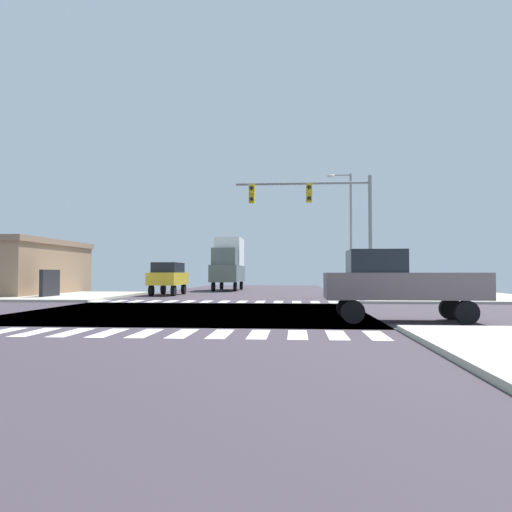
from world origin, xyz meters
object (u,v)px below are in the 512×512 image
at_px(street_lamp, 348,223).
at_px(pickup_leading_1, 398,282).
at_px(box_truck_queued_1, 228,262).
at_px(traffic_signal_mast, 318,208).
at_px(suv_nearside_1, 168,276).

distance_m(street_lamp, pickup_leading_1, 19.77).
distance_m(street_lamp, box_truck_queued_1, 14.10).
bearing_deg(traffic_signal_mast, box_truck_queued_1, 112.21).
bearing_deg(traffic_signal_mast, suv_nearside_1, 142.61).
height_order(street_lamp, box_truck_queued_1, street_lamp).
height_order(traffic_signal_mast, street_lamp, street_lamp).
bearing_deg(street_lamp, pickup_leading_1, -91.11).
bearing_deg(box_truck_queued_1, street_lamp, 135.69).
xyz_separation_m(street_lamp, box_truck_queued_1, (-9.92, 9.68, -2.60)).
bearing_deg(street_lamp, box_truck_queued_1, 135.69).
bearing_deg(pickup_leading_1, box_truck_queued_1, 18.18).
relative_size(street_lamp, pickup_leading_1, 1.71).
relative_size(traffic_signal_mast, pickup_leading_1, 1.47).
distance_m(traffic_signal_mast, box_truck_queued_1, 19.83).
distance_m(box_truck_queued_1, pickup_leading_1, 30.62).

